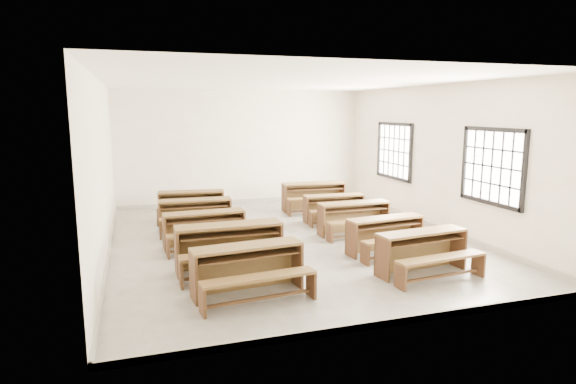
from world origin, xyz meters
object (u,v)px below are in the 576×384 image
object	(u,v)px
desk_set_2	(205,227)
desk_set_8	(334,206)
desk_set_6	(386,233)
desk_set_0	(249,266)
desk_set_5	(423,249)
desk_set_4	(191,203)
desk_set_9	(314,195)
desk_set_3	(195,213)
desk_set_7	(355,216)
desk_set_1	(230,244)

from	to	relation	value
desk_set_2	desk_set_8	world-z (taller)	desk_set_2
desk_set_2	desk_set_6	bearing A→B (deg)	-26.42
desk_set_0	desk_set_5	bearing A→B (deg)	-5.49
desk_set_4	desk_set_9	size ratio (longest dim) A/B	0.96
desk_set_0	desk_set_2	bearing A→B (deg)	89.80
desk_set_3	desk_set_7	world-z (taller)	desk_set_3
desk_set_1	desk_set_6	world-z (taller)	desk_set_1
desk_set_6	desk_set_9	xyz separation A→B (m)	(0.08, 4.00, 0.04)
desk_set_3	desk_set_9	bearing A→B (deg)	22.95
desk_set_1	desk_set_9	world-z (taller)	desk_set_1
desk_set_1	desk_set_5	xyz separation A→B (m)	(2.98, -1.09, -0.05)
desk_set_0	desk_set_1	bearing A→B (deg)	87.26
desk_set_5	desk_set_9	size ratio (longest dim) A/B	0.96
desk_set_3	desk_set_5	xyz separation A→B (m)	(3.19, -3.96, -0.00)
desk_set_1	desk_set_5	distance (m)	3.17
desk_set_2	desk_set_7	distance (m)	3.20
desk_set_1	desk_set_7	xyz separation A→B (m)	(3.00, 1.55, -0.05)
desk_set_1	desk_set_2	distance (m)	1.54
desk_set_8	desk_set_1	bearing A→B (deg)	-134.42
desk_set_0	desk_set_8	distance (m)	4.90
desk_set_7	desk_set_9	xyz separation A→B (m)	(0.05, 2.57, 0.03)
desk_set_2	desk_set_3	xyz separation A→B (m)	(-0.02, 1.35, 0.00)
desk_set_2	desk_set_8	size ratio (longest dim) A/B	1.08
desk_set_5	desk_set_9	xyz separation A→B (m)	(0.08, 5.21, 0.03)
desk_set_1	desk_set_3	bearing A→B (deg)	93.62
desk_set_1	desk_set_4	bearing A→B (deg)	91.76
desk_set_3	desk_set_7	distance (m)	3.48
desk_set_8	desk_set_9	size ratio (longest dim) A/B	0.86
desk_set_3	desk_set_9	xyz separation A→B (m)	(3.27, 1.24, 0.02)
desk_set_1	desk_set_8	distance (m)	4.13
desk_set_6	desk_set_7	xyz separation A→B (m)	(0.03, 1.43, 0.01)
desk_set_5	desk_set_6	xyz separation A→B (m)	(-0.00, 1.21, -0.02)
desk_set_1	desk_set_5	size ratio (longest dim) A/B	1.08
desk_set_1	desk_set_3	size ratio (longest dim) A/B	1.10
desk_set_5	desk_set_7	bearing A→B (deg)	83.53
desk_set_1	desk_set_3	xyz separation A→B (m)	(-0.21, 2.88, -0.05)
desk_set_1	desk_set_7	distance (m)	3.38
desk_set_8	desk_set_9	distance (m)	1.34
desk_set_2	desk_set_3	world-z (taller)	desk_set_3
desk_set_0	desk_set_1	distance (m)	1.10
desk_set_2	desk_set_6	world-z (taller)	desk_set_2
desk_set_2	desk_set_9	bearing A→B (deg)	36.11
desk_set_2	desk_set_7	xyz separation A→B (m)	(3.20, 0.03, -0.00)
desk_set_1	desk_set_6	distance (m)	2.98
desk_set_0	desk_set_3	xyz separation A→B (m)	(-0.27, 3.98, -0.01)
desk_set_7	desk_set_2	bearing A→B (deg)	-179.79
desk_set_6	desk_set_3	bearing A→B (deg)	132.66
desk_set_4	desk_set_7	world-z (taller)	desk_set_4
desk_set_1	desk_set_0	bearing A→B (deg)	-87.60
desk_set_4	desk_set_5	bearing A→B (deg)	-51.66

